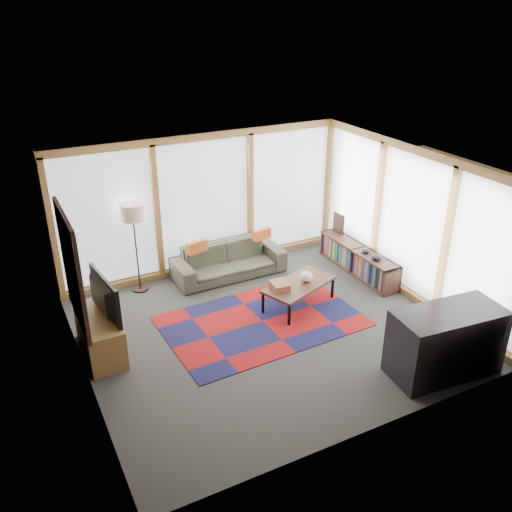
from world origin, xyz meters
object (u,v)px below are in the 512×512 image
floor_lamp (136,248)px  bar_counter (445,342)px  tv_console (100,335)px  coffee_table (299,294)px  television (98,297)px  sofa (229,260)px  bookshelf (358,260)px

floor_lamp → bar_counter: (3.07, -4.18, -0.33)m
tv_console → coffee_table: bearing=-2.7°
coffee_table → tv_console: tv_console is taller
television → sofa: bearing=-69.1°
coffee_table → bookshelf: (1.63, 0.55, 0.04)m
coffee_table → bar_counter: 2.58m
coffee_table → television: (-3.21, 0.17, 0.69)m
sofa → bookshelf: (2.21, -1.00, -0.05)m
coffee_table → bookshelf: size_ratio=0.63×
coffee_table → television: size_ratio=1.19×
tv_console → television: television is taller
bar_counter → tv_console: bearing=153.2°
sofa → coffee_table: sofa is taller
tv_console → bar_counter: size_ratio=0.80×
sofa → floor_lamp: 1.73m
coffee_table → sofa: bearing=110.6°
sofa → floor_lamp: floor_lamp is taller
bookshelf → tv_console: (-4.88, -0.39, 0.05)m
sofa → bookshelf: bearing=-24.8°
coffee_table → bar_counter: bearing=-70.7°
tv_console → bar_counter: 4.85m
coffee_table → tv_console: size_ratio=1.05×
tv_console → bar_counter: bearing=-32.2°
bookshelf → bar_counter: (-0.78, -2.97, 0.23)m
coffee_table → bookshelf: 1.72m
bookshelf → television: television is taller
sofa → tv_console: size_ratio=1.72×
sofa → coffee_table: size_ratio=1.64×
television → floor_lamp: bearing=-38.6°
sofa → coffee_table: (0.58, -1.54, -0.09)m
sofa → bookshelf: size_ratio=1.03×
bookshelf → floor_lamp: bearing=162.6°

